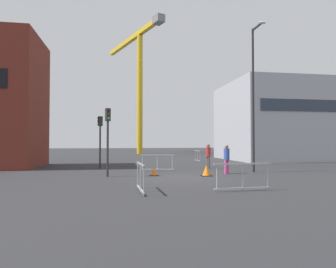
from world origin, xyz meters
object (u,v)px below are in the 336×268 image
Objects in this scene: traffic_light_verge at (108,130)px; traffic_cone_on_verge at (154,172)px; streetlamp_tall at (254,90)px; pedestrian_waiting at (208,154)px; pedestrian_walking at (227,157)px; traffic_cone_by_barrier at (206,171)px; traffic_light_median at (100,133)px; construction_crane at (138,68)px.

traffic_cone_on_verge is (2.57, 0.05, -2.31)m from traffic_light_verge.
streetlamp_tall is 18.64× the size of traffic_cone_on_verge.
pedestrian_waiting is (-2.01, 3.29, -4.16)m from streetlamp_tall.
pedestrian_waiting is at bearing 89.44° from pedestrian_walking.
traffic_light_median is at bearing 135.33° from traffic_cone_by_barrier.
traffic_cone_by_barrier is (1.70, -32.85, -13.62)m from construction_crane.
traffic_light_verge is at bearing -96.60° from construction_crane.
construction_crane reaches higher than pedestrian_walking.
pedestrian_walking reaches higher than traffic_cone_by_barrier.
construction_crane is 35.08m from traffic_cone_on_verge.
traffic_cone_by_barrier is (-3.56, -1.46, -4.91)m from streetlamp_tall.
traffic_cone_by_barrier is (-1.55, -4.75, -0.75)m from pedestrian_waiting.
streetlamp_tall is 5.24× the size of pedestrian_walking.
traffic_light_median reaches higher than traffic_light_verge.
pedestrian_waiting is at bearing 31.18° from traffic_light_verge.
traffic_cone_by_barrier is (6.17, -6.10, -2.25)m from traffic_light_median.
pedestrian_walking is at bearing 30.27° from traffic_cone_by_barrier.
traffic_light_verge is 7.65× the size of traffic_cone_on_verge.
pedestrian_waiting is at bearing 71.92° from traffic_cone_by_barrier.
traffic_cone_on_verge is (-4.38, -0.31, -0.79)m from pedestrian_walking.
construction_crane is 34.48m from traffic_light_verge.
pedestrian_waiting is 2.86× the size of traffic_cone_by_barrier.
construction_crane is 32.49× the size of traffic_cone_by_barrier.
traffic_light_median is 6.08× the size of traffic_cone_by_barrier.
traffic_cone_by_barrier is at bearing -157.76° from streetlamp_tall.
construction_crane is 2.20× the size of streetlamp_tall.
streetlamp_tall reaches higher than traffic_cone_by_barrier.
construction_crane is 35.60m from traffic_cone_by_barrier.
streetlamp_tall is 5.15× the size of pedestrian_waiting.
traffic_light_median is at bearing 120.87° from traffic_cone_on_verge.
traffic_cone_by_barrier is at bearing -5.48° from traffic_light_verge.
streetlamp_tall is at bearing -25.50° from traffic_light_median.
traffic_light_verge is (-9.00, -0.93, -2.67)m from streetlamp_tall.
pedestrian_waiting is at bearing -83.41° from construction_crane.
traffic_cone_by_barrier is (5.44, -0.52, -2.24)m from traffic_light_verge.
streetlamp_tall is at bearing 15.63° from pedestrian_walking.
construction_crane reaches higher than traffic_cone_on_verge.
construction_crane is 29.41m from traffic_light_median.
construction_crane is at bearing 95.73° from pedestrian_walking.
construction_crane is 11.54× the size of pedestrian_walking.
traffic_cone_by_barrier is at bearing -108.08° from pedestrian_waiting.
traffic_light_verge reaches higher than traffic_cone_on_verge.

